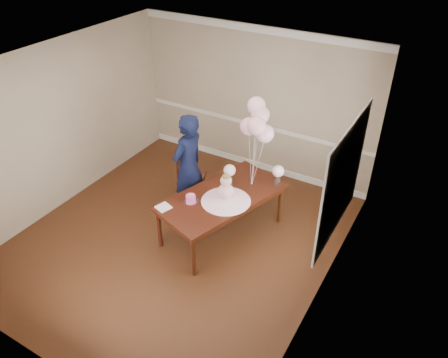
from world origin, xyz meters
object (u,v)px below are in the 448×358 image
Objects in this scene: dining_table_top at (222,197)px; birthday_cake at (191,198)px; dining_chair_seat at (192,177)px; woman at (188,167)px.

birthday_cake is (-0.32, -0.36, 0.08)m from dining_table_top.
dining_chair_seat is (-0.91, 0.54, -0.26)m from dining_table_top.
birthday_cake is 0.08× the size of woman.
dining_table_top is at bearing 81.45° from woman.
woman is at bearing 126.83° from birthday_cake.
birthday_cake is 0.69m from woman.
dining_chair_seat is at bearing 167.21° from dining_table_top.
woman is (0.19, -0.35, 0.45)m from dining_chair_seat.
dining_table_top reaches higher than dining_chair_seat.
woman is (-0.41, 0.54, 0.11)m from birthday_cake.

